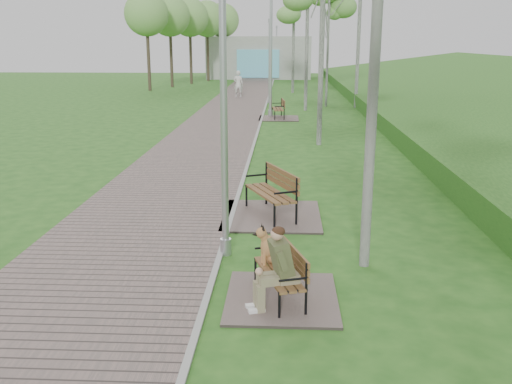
% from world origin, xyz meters
% --- Properties ---
extents(ground, '(120.00, 120.00, 0.00)m').
position_xyz_m(ground, '(0.00, 0.00, 0.00)').
color(ground, '#24551A').
rests_on(ground, ground).
extents(walkway, '(3.50, 67.00, 0.04)m').
position_xyz_m(walkway, '(-1.75, 21.50, 0.02)').
color(walkway, '#675953').
rests_on(walkway, ground).
extents(kerb, '(0.10, 67.00, 0.05)m').
position_xyz_m(kerb, '(0.00, 21.50, 0.03)').
color(kerb, '#999993').
rests_on(kerb, ground).
extents(building_north, '(10.00, 5.20, 4.00)m').
position_xyz_m(building_north, '(-1.50, 50.97, 1.99)').
color(building_north, '#9E9E99').
rests_on(building_north, ground).
extents(bench_main, '(1.62, 1.80, 1.41)m').
position_xyz_m(bench_main, '(1.01, 0.95, 0.39)').
color(bench_main, '#675953').
rests_on(bench_main, ground).
extents(bench_second, '(2.06, 2.29, 1.27)m').
position_xyz_m(bench_second, '(0.82, 5.02, 0.24)').
color(bench_second, '#675953').
rests_on(bench_second, ground).
extents(bench_third, '(1.88, 2.09, 1.16)m').
position_xyz_m(bench_third, '(0.78, 20.74, 0.22)').
color(bench_third, '#675953').
rests_on(bench_third, ground).
extents(lamp_post_near, '(0.20, 0.20, 5.09)m').
position_xyz_m(lamp_post_near, '(0.09, 2.74, 2.38)').
color(lamp_post_near, '#A3A6AB').
rests_on(lamp_post_near, ground).
extents(lamp_post_second, '(0.23, 0.23, 5.94)m').
position_xyz_m(lamp_post_second, '(0.39, 21.42, 2.78)').
color(lamp_post_second, '#A3A6AB').
rests_on(lamp_post_second, ground).
extents(lamp_post_third, '(0.19, 0.19, 4.87)m').
position_xyz_m(lamp_post_third, '(0.15, 27.84, 2.28)').
color(lamp_post_third, '#A3A6AB').
rests_on(lamp_post_third, ground).
extents(lamp_post_far, '(0.19, 0.19, 5.02)m').
position_xyz_m(lamp_post_far, '(0.19, 51.25, 2.34)').
color(lamp_post_far, '#A3A6AB').
rests_on(lamp_post_far, ground).
extents(pedestrian_near, '(0.66, 0.45, 1.74)m').
position_xyz_m(pedestrian_near, '(-1.98, 31.19, 0.87)').
color(pedestrian_near, silver).
rests_on(pedestrian_near, ground).
extents(birch_far_b, '(2.43, 2.43, 7.19)m').
position_xyz_m(birch_far_b, '(3.43, 26.14, 5.65)').
color(birch_far_b, silver).
rests_on(birch_far_b, ground).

